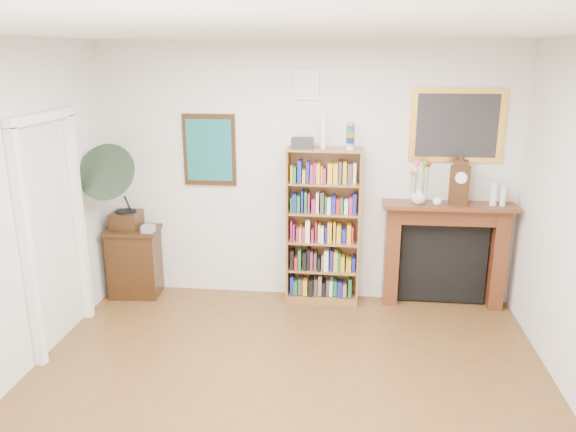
# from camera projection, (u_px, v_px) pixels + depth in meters

# --- Properties ---
(room) EXTENTS (4.51, 5.01, 2.81)m
(room) POSITION_uv_depth(u_px,v_px,m) (274.00, 253.00, 3.69)
(room) COLOR brown
(room) RESTS_ON ground
(door_casing) EXTENTS (0.08, 1.02, 2.17)m
(door_casing) POSITION_uv_depth(u_px,v_px,m) (53.00, 213.00, 5.11)
(door_casing) COLOR white
(door_casing) RESTS_ON left_wall
(teal_poster) EXTENTS (0.58, 0.04, 0.78)m
(teal_poster) POSITION_uv_depth(u_px,v_px,m) (209.00, 150.00, 6.09)
(teal_poster) COLOR black
(teal_poster) RESTS_ON back_wall
(small_picture) EXTENTS (0.26, 0.04, 0.30)m
(small_picture) POSITION_uv_depth(u_px,v_px,m) (306.00, 85.00, 5.79)
(small_picture) COLOR white
(small_picture) RESTS_ON back_wall
(gilt_painting) EXTENTS (0.95, 0.04, 0.75)m
(gilt_painting) POSITION_uv_depth(u_px,v_px,m) (457.00, 126.00, 5.73)
(gilt_painting) COLOR gold
(gilt_painting) RESTS_ON back_wall
(bookshelf) EXTENTS (0.79, 0.30, 1.97)m
(bookshelf) POSITION_uv_depth(u_px,v_px,m) (324.00, 218.00, 6.02)
(bookshelf) COLOR brown
(bookshelf) RESTS_ON floor
(side_cabinet) EXTENTS (0.61, 0.47, 0.79)m
(side_cabinet) POSITION_uv_depth(u_px,v_px,m) (135.00, 262.00, 6.34)
(side_cabinet) COLOR black
(side_cabinet) RESTS_ON floor
(fireplace) EXTENTS (1.38, 0.34, 1.16)m
(fireplace) POSITION_uv_depth(u_px,v_px,m) (445.00, 245.00, 6.01)
(fireplace) COLOR #491F11
(fireplace) RESTS_ON floor
(gramophone) EXTENTS (0.61, 0.76, 0.99)m
(gramophone) POSITION_uv_depth(u_px,v_px,m) (117.00, 182.00, 5.94)
(gramophone) COLOR black
(gramophone) RESTS_ON side_cabinet
(cd_stack) EXTENTS (0.13, 0.13, 0.08)m
(cd_stack) POSITION_uv_depth(u_px,v_px,m) (148.00, 229.00, 6.09)
(cd_stack) COLOR #A7A8B3
(cd_stack) RESTS_ON side_cabinet
(mantel_clock) EXTENTS (0.22, 0.15, 0.47)m
(mantel_clock) POSITION_uv_depth(u_px,v_px,m) (460.00, 183.00, 5.75)
(mantel_clock) COLOR black
(mantel_clock) RESTS_ON fireplace
(flower_vase) EXTENTS (0.20, 0.20, 0.17)m
(flower_vase) POSITION_uv_depth(u_px,v_px,m) (419.00, 195.00, 5.82)
(flower_vase) COLOR silver
(flower_vase) RESTS_ON fireplace
(teacup) EXTENTS (0.11, 0.11, 0.07)m
(teacup) POSITION_uv_depth(u_px,v_px,m) (437.00, 202.00, 5.78)
(teacup) COLOR white
(teacup) RESTS_ON fireplace
(bottle_left) EXTENTS (0.07, 0.07, 0.24)m
(bottle_left) POSITION_uv_depth(u_px,v_px,m) (494.00, 194.00, 5.74)
(bottle_left) COLOR silver
(bottle_left) RESTS_ON fireplace
(bottle_right) EXTENTS (0.06, 0.06, 0.20)m
(bottle_right) POSITION_uv_depth(u_px,v_px,m) (503.00, 196.00, 5.73)
(bottle_right) COLOR silver
(bottle_right) RESTS_ON fireplace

